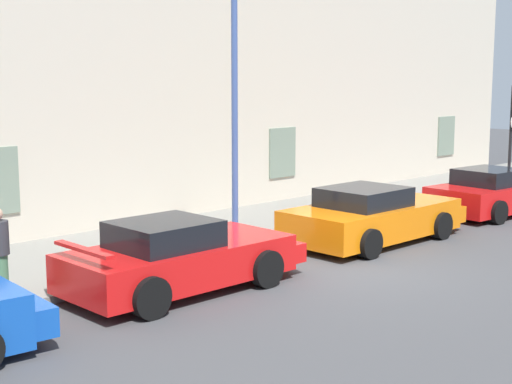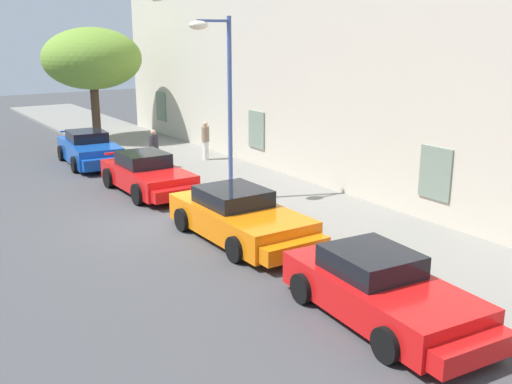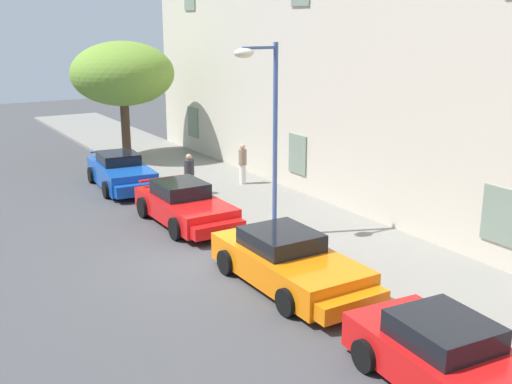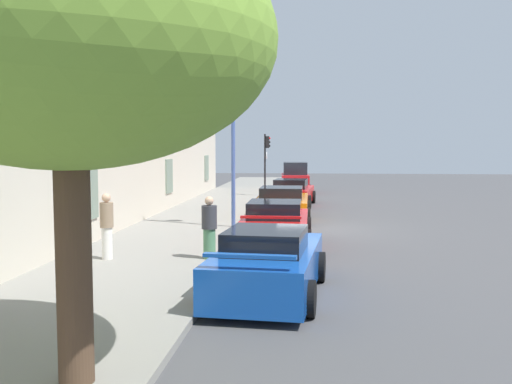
{
  "view_description": "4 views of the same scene",
  "coord_description": "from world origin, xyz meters",
  "views": [
    {
      "loc": [
        -11.92,
        -9.48,
        3.91
      ],
      "look_at": [
        -0.81,
        1.97,
        1.45
      ],
      "focal_mm": 53.12,
      "sensor_mm": 36.0,
      "label": 1
    },
    {
      "loc": [
        15.41,
        -6.92,
        5.5
      ],
      "look_at": [
        0.94,
        2.67,
        0.78
      ],
      "focal_mm": 41.87,
      "sensor_mm": 36.0,
      "label": 2
    },
    {
      "loc": [
        14.26,
        -7.05,
        6.43
      ],
      "look_at": [
        -0.41,
        1.94,
        1.7
      ],
      "focal_mm": 43.21,
      "sensor_mm": 36.0,
      "label": 3
    },
    {
      "loc": [
        -20.26,
        0.09,
        2.97
      ],
      "look_at": [
        -0.63,
        1.98,
        1.35
      ],
      "focal_mm": 40.24,
      "sensor_mm": 36.0,
      "label": 4
    }
  ],
  "objects": [
    {
      "name": "building_facade",
      "position": [
        0.0,
        8.46,
        6.74
      ],
      "size": [
        34.22,
        4.67,
        13.44
      ],
      "color": "beige",
      "rests_on": "ground"
    },
    {
      "name": "sportscar_white_middle",
      "position": [
        2.48,
        1.23,
        0.59
      ],
      "size": [
        4.98,
        2.26,
        1.34
      ],
      "color": "orange",
      "rests_on": "ground"
    },
    {
      "name": "sportscar_red_lead",
      "position": [
        -8.99,
        0.9,
        0.6
      ],
      "size": [
        4.76,
        2.33,
        1.37
      ],
      "color": "#144CB2",
      "rests_on": "ground"
    },
    {
      "name": "traffic_light",
      "position": [
        11.7,
        2.59,
        2.49
      ],
      "size": [
        0.44,
        0.36,
        3.44
      ],
      "color": "black",
      "rests_on": "sidewalk"
    },
    {
      "name": "pedestrian_admiring",
      "position": [
        -6.32,
        2.6,
        0.93
      ],
      "size": [
        0.5,
        0.5,
        1.56
      ],
      "color": "#4C7F59",
      "rests_on": "sidewalk"
    },
    {
      "name": "ground_plane",
      "position": [
        0.0,
        0.0,
        0.0
      ],
      "size": [
        80.0,
        80.0,
        0.0
      ],
      "primitive_type": "plane",
      "color": "#444447"
    },
    {
      "name": "street_lamp",
      "position": [
        -0.68,
        2.35,
        4.12
      ],
      "size": [
        0.44,
        1.42,
        5.78
      ],
      "color": "#3F5999",
      "rests_on": "sidewalk"
    },
    {
      "name": "sidewalk",
      "position": [
        0.0,
        4.19,
        0.07
      ],
      "size": [
        60.0,
        4.36,
        0.14
      ],
      "primitive_type": "cube",
      "color": "gray",
      "rests_on": "ground"
    },
    {
      "name": "pedestrian_strolling",
      "position": [
        -6.62,
        5.11,
        0.99
      ],
      "size": [
        0.47,
        0.47,
        1.64
      ],
      "color": "silver",
      "rests_on": "sidewalk"
    },
    {
      "name": "sportscar_tail_end",
      "position": [
        7.96,
        1.02,
        0.58
      ],
      "size": [
        4.75,
        2.38,
        1.32
      ],
      "color": "red",
      "rests_on": "ground"
    },
    {
      "name": "hatchback_parked",
      "position": [
        15.56,
        1.1,
        0.84
      ],
      "size": [
        3.63,
        2.0,
        1.91
      ],
      "color": "red",
      "rests_on": "ground"
    },
    {
      "name": "tree_near_kerb",
      "position": [
        -13.85,
        2.86,
        4.14
      ],
      "size": [
        4.81,
        4.81,
        5.51
      ],
      "color": "#473323",
      "rests_on": "sidewalk"
    },
    {
      "name": "sportscar_yellow_flank",
      "position": [
        -3.44,
        1.12,
        0.61
      ],
      "size": [
        4.67,
        2.11,
        1.35
      ],
      "color": "red",
      "rests_on": "ground"
    }
  ]
}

